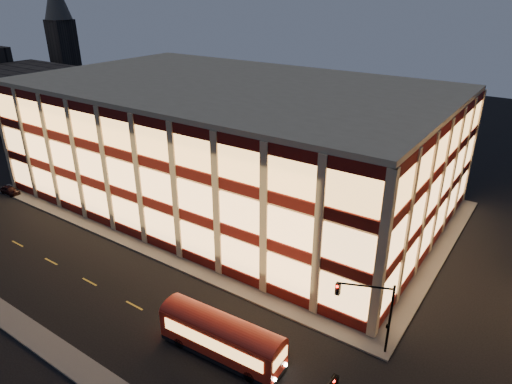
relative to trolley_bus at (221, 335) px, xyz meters
The scene contains 9 objects.
ground 15.09m from the trolley_bus, 155.76° to the left, with size 200.00×200.00×0.00m, color black.
sidewalk_office_south 18.21m from the trolley_bus, 156.77° to the left, with size 54.00×2.00×0.15m, color #514F4C.
sidewalk_office_east 25.02m from the trolley_bus, 68.03° to the left, with size 2.00×30.00×0.15m, color #514F4C.
sidewalk_near 15.38m from the trolley_bus, 153.37° to the right, with size 100.00×2.00×0.15m, color #514F4C.
office_building 28.92m from the trolley_bus, 125.70° to the left, with size 50.45×30.45×14.50m.
church_tower 95.82m from the trolley_bus, 151.12° to the left, with size 5.00×5.00×18.00m, color #2D2621.
traffic_signal_far 10.92m from the trolley_bus, 36.77° to the left, with size 3.79×1.87×6.00m.
trolley_bus is the anchor object (origin of this frame).
parked_car_0 41.17m from the trolley_bus, behind, with size 1.28×3.17×1.08m, color black.
Camera 1 is at (30.35, -25.92, 24.72)m, focal length 32.00 mm.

